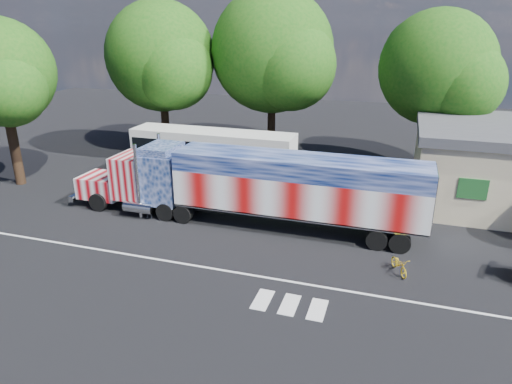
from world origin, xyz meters
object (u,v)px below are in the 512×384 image
(woman, at_px, (149,207))
(tree_n_mid, at_px, (274,52))
(semi_truck, at_px, (252,185))
(tree_ne_a, at_px, (439,69))
(bicycle, at_px, (399,265))
(tree_nw_a, at_px, (162,57))
(tree_w_a, at_px, (1,73))
(coach_bus, at_px, (213,154))

(woman, bearing_deg, tree_n_mid, 68.38)
(semi_truck, distance_m, woman, 6.59)
(woman, height_order, tree_ne_a, tree_ne_a)
(semi_truck, relative_size, tree_ne_a, 1.77)
(bicycle, distance_m, tree_nw_a, 27.64)
(semi_truck, height_order, tree_nw_a, tree_nw_a)
(tree_ne_a, bearing_deg, semi_truck, -125.12)
(tree_nw_a, relative_size, tree_ne_a, 1.07)
(tree_w_a, relative_size, tree_ne_a, 0.95)
(woman, xyz_separation_m, tree_nw_a, (-6.17, 14.08, 7.72))
(bicycle, bearing_deg, coach_bus, 117.43)
(coach_bus, bearing_deg, bicycle, -36.89)
(semi_truck, height_order, bicycle, semi_truck)
(semi_truck, bearing_deg, coach_bus, 127.60)
(tree_nw_a, relative_size, tree_w_a, 1.13)
(coach_bus, bearing_deg, semi_truck, -52.40)
(bicycle, bearing_deg, woman, 146.18)
(woman, xyz_separation_m, tree_n_mid, (3.16, 16.62, 8.18))
(coach_bus, xyz_separation_m, tree_w_a, (-13.03, -5.70, 6.15))
(tree_ne_a, distance_m, tree_n_mid, 13.32)
(woman, bearing_deg, bicycle, -18.98)
(tree_nw_a, bearing_deg, tree_n_mid, 15.18)
(tree_nw_a, bearing_deg, tree_ne_a, 3.99)
(coach_bus, height_order, bicycle, coach_bus)
(semi_truck, bearing_deg, tree_n_mid, 101.39)
(semi_truck, height_order, woman, semi_truck)
(tree_n_mid, bearing_deg, semi_truck, -78.61)
(woman, height_order, tree_n_mid, tree_n_mid)
(tree_nw_a, distance_m, tree_ne_a, 22.65)
(semi_truck, distance_m, bicycle, 9.32)
(coach_bus, height_order, tree_ne_a, tree_ne_a)
(woman, relative_size, bicycle, 0.91)
(coach_bus, bearing_deg, tree_n_mid, 73.49)
(tree_w_a, bearing_deg, bicycle, -10.10)
(bicycle, relative_size, tree_nw_a, 0.12)
(bicycle, bearing_deg, tree_ne_a, 58.92)
(tree_nw_a, relative_size, tree_n_mid, 0.93)
(tree_nw_a, bearing_deg, woman, -66.33)
(bicycle, bearing_deg, tree_w_a, 144.22)
(tree_w_a, distance_m, tree_n_mid, 20.81)
(semi_truck, xyz_separation_m, tree_w_a, (-18.56, 1.49, 5.64))
(semi_truck, bearing_deg, bicycle, -21.44)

